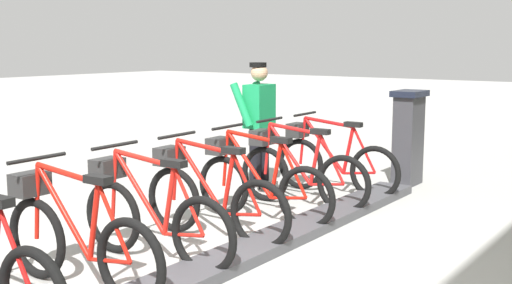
{
  "coord_description": "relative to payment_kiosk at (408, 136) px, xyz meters",
  "views": [
    {
      "loc": [
        -3.29,
        4.04,
        1.89
      ],
      "look_at": [
        0.5,
        -1.21,
        0.9
      ],
      "focal_mm": 44.94,
      "sensor_mm": 36.0,
      "label": 1
    }
  ],
  "objects": [
    {
      "name": "dock_rail_base",
      "position": [
        -0.05,
        4.1,
        -0.62
      ],
      "size": [
        0.44,
        7.24,
        0.1
      ],
      "primitive_type": "cube",
      "color": "#47474C",
      "rests_on": "ground"
    },
    {
      "name": "bike_docked_2",
      "position": [
        0.57,
        2.69,
        -0.24
      ],
      "size": [
        1.72,
        0.54,
        1.02
      ],
      "color": "black",
      "rests_on": "ground"
    },
    {
      "name": "bike_docked_0",
      "position": [
        0.57,
        1.08,
        -0.24
      ],
      "size": [
        1.72,
        0.54,
        1.02
      ],
      "color": "black",
      "rests_on": "ground"
    },
    {
      "name": "payment_kiosk",
      "position": [
        0.0,
        0.0,
        0.0
      ],
      "size": [
        0.36,
        0.52,
        1.28
      ],
      "color": "#38383D",
      "rests_on": "ground"
    },
    {
      "name": "bike_docked_4",
      "position": [
        0.57,
        4.31,
        -0.24
      ],
      "size": [
        1.72,
        0.54,
        1.02
      ],
      "color": "black",
      "rests_on": "ground"
    },
    {
      "name": "bike_docked_3",
      "position": [
        0.57,
        3.5,
        -0.24
      ],
      "size": [
        1.72,
        0.54,
        1.02
      ],
      "color": "black",
      "rests_on": "ground"
    },
    {
      "name": "ground_plane",
      "position": [
        -0.05,
        4.1,
        -0.67
      ],
      "size": [
        60.0,
        60.0,
        0.0
      ],
      "primitive_type": "plane",
      "color": "#A4A39F"
    },
    {
      "name": "bike_docked_1",
      "position": [
        0.57,
        1.89,
        -0.24
      ],
      "size": [
        1.72,
        0.54,
        1.02
      ],
      "color": "black",
      "rests_on": "ground"
    },
    {
      "name": "bike_docked_5",
      "position": [
        0.57,
        5.11,
        -0.24
      ],
      "size": [
        1.72,
        0.54,
        1.02
      ],
      "color": "black",
      "rests_on": "ground"
    },
    {
      "name": "worker_near_rack",
      "position": [
        1.47,
        1.42,
        0.24
      ],
      "size": [
        0.47,
        0.64,
        1.66
      ],
      "color": "white",
      "rests_on": "ground"
    }
  ]
}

